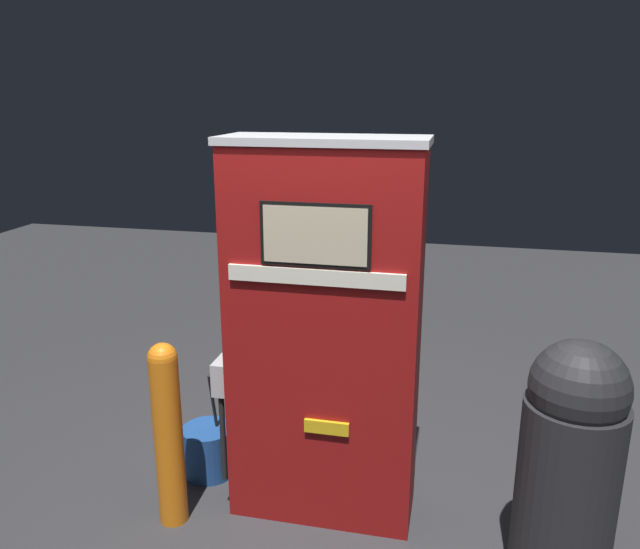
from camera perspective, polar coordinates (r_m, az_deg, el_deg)
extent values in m
plane|color=#2D2D30|center=(3.72, -0.37, -22.10)|extent=(14.00, 14.00, 0.00)
cube|color=maroon|center=(3.57, 0.37, -12.83)|extent=(1.01, 0.41, 1.15)
cube|color=maroon|center=(3.20, 0.40, 3.60)|extent=(1.01, 0.41, 0.92)
cube|color=#B7B7BC|center=(3.13, 0.42, 12.20)|extent=(1.04, 0.44, 0.04)
cube|color=black|center=(2.99, -0.46, 3.60)|extent=(0.55, 0.01, 0.32)
cube|color=beige|center=(2.98, -0.49, 3.57)|extent=(0.51, 0.01, 0.28)
cube|color=silver|center=(3.04, -0.47, -0.24)|extent=(0.89, 0.02, 0.08)
cube|color=gold|center=(3.35, 0.61, -13.81)|extent=(0.24, 0.02, 0.07)
cube|color=#B7B7BC|center=(3.54, -8.74, -9.10)|extent=(0.09, 0.18, 0.19)
cylinder|color=black|center=(3.66, -8.85, -14.54)|extent=(0.03, 0.03, 0.52)
cylinder|color=orange|center=(3.60, -13.66, -14.60)|extent=(0.16, 0.16, 0.99)
sphere|color=orange|center=(3.37, -14.22, -7.38)|extent=(0.16, 0.16, 0.16)
cylinder|color=#232326|center=(3.38, 21.55, -18.02)|extent=(0.47, 0.47, 0.94)
sphere|color=#232326|center=(3.11, 22.60, -9.54)|extent=(0.45, 0.45, 0.45)
cylinder|color=#1E478C|center=(4.12, -10.16, -15.54)|extent=(0.32, 0.32, 0.31)
cylinder|color=black|center=(3.94, -9.75, -11.47)|extent=(0.02, 0.10, 0.40)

